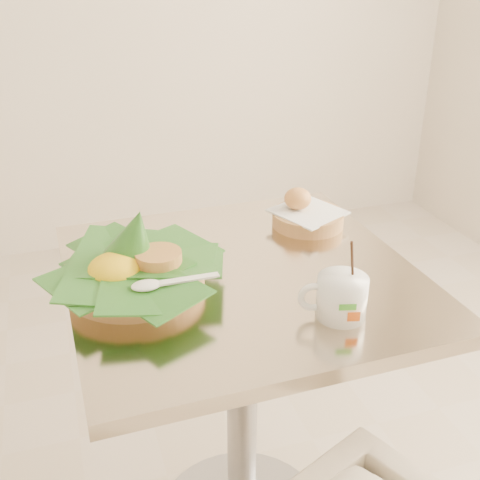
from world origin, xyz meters
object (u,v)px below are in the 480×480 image
object	(u,v)px
cafe_table	(242,359)
rice_basket	(134,266)
bread_basket	(306,215)
coffee_mug	(340,296)

from	to	relation	value
cafe_table	rice_basket	size ratio (longest dim) A/B	2.20
bread_basket	coffee_mug	size ratio (longest dim) A/B	1.23
rice_basket	bread_basket	distance (m)	0.47
rice_basket	coffee_mug	xyz separation A→B (m)	(0.33, -0.22, -0.00)
cafe_table	bread_basket	distance (m)	0.37
coffee_mug	cafe_table	bearing A→B (deg)	118.87
coffee_mug	rice_basket	bearing A→B (deg)	146.57
rice_basket	bread_basket	bearing A→B (deg)	20.66
cafe_table	coffee_mug	size ratio (longest dim) A/B	4.77
bread_basket	coffee_mug	xyz separation A→B (m)	(-0.10, -0.39, 0.02)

